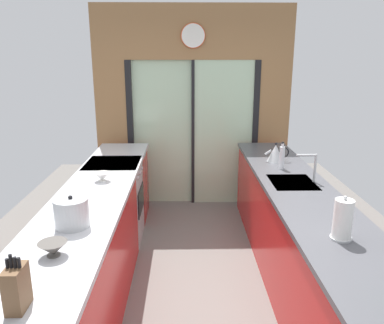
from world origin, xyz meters
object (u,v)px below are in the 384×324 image
(oven_range, at_px, (115,202))
(knife_block, at_px, (17,288))
(stock_pot, at_px, (72,213))
(mixing_bowl_near, at_px, (53,249))
(kettle, at_px, (276,153))
(paper_towel_roll, at_px, (343,220))
(mixing_bowl_far, at_px, (102,177))
(soap_bottle_far, at_px, (282,157))

(oven_range, bearing_deg, knife_block, -89.58)
(knife_block, height_order, stock_pot, knife_block)
(oven_range, height_order, mixing_bowl_near, mixing_bowl_near)
(kettle, bearing_deg, mixing_bowl_near, -131.22)
(mixing_bowl_near, bearing_deg, paper_towel_roll, 5.82)
(mixing_bowl_far, distance_m, stock_pot, 0.99)
(stock_pot, distance_m, paper_towel_roll, 1.79)
(kettle, distance_m, paper_towel_roll, 1.85)
(oven_range, xyz_separation_m, kettle, (1.80, 0.01, 0.56))
(mixing_bowl_near, height_order, knife_block, knife_block)
(oven_range, relative_size, kettle, 3.37)
(mixing_bowl_far, relative_size, kettle, 0.56)
(mixing_bowl_near, bearing_deg, oven_range, 90.52)
(mixing_bowl_far, xyz_separation_m, kettle, (1.78, 0.65, 0.05))
(knife_block, height_order, soap_bottle_far, soap_bottle_far)
(mixing_bowl_near, height_order, mixing_bowl_far, mixing_bowl_near)
(knife_block, relative_size, kettle, 1.03)
(knife_block, bearing_deg, mixing_bowl_far, 90.00)
(knife_block, distance_m, stock_pot, 0.89)
(knife_block, xyz_separation_m, kettle, (1.78, 2.52, -0.01))
(knife_block, bearing_deg, soap_bottle_far, 51.58)
(kettle, xyz_separation_m, soap_bottle_far, (-0.00, -0.28, 0.03))
(soap_bottle_far, bearing_deg, knife_block, -128.42)
(soap_bottle_far, bearing_deg, kettle, 89.57)
(mixing_bowl_near, bearing_deg, mixing_bowl_far, 90.00)
(mixing_bowl_near, bearing_deg, stock_pot, 90.00)
(oven_range, height_order, paper_towel_roll, paper_towel_roll)
(kettle, relative_size, paper_towel_roll, 0.92)
(mixing_bowl_far, xyz_separation_m, stock_pot, (-0.00, -0.98, 0.06))
(knife_block, bearing_deg, mixing_bowl_near, 90.00)
(mixing_bowl_far, relative_size, stock_pot, 0.64)
(stock_pot, bearing_deg, paper_towel_roll, -7.04)
(knife_block, bearing_deg, paper_towel_roll, 20.57)
(mixing_bowl_far, height_order, paper_towel_roll, paper_towel_roll)
(soap_bottle_far, bearing_deg, stock_pot, -142.70)
(stock_pot, distance_m, soap_bottle_far, 2.24)
(mixing_bowl_near, xyz_separation_m, mixing_bowl_far, (0.00, 1.39, -0.00))
(mixing_bowl_near, distance_m, paper_towel_roll, 1.79)
(stock_pot, bearing_deg, knife_block, -90.00)
(knife_block, xyz_separation_m, soap_bottle_far, (1.78, 2.24, 0.01))
(mixing_bowl_near, xyz_separation_m, kettle, (1.78, 2.03, 0.05))
(oven_range, bearing_deg, soap_bottle_far, -8.40)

